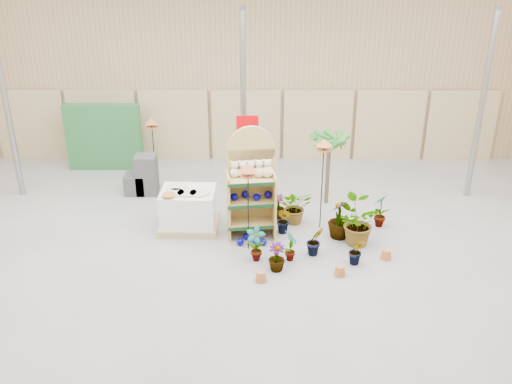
{
  "coord_description": "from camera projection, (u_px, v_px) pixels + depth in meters",
  "views": [
    {
      "loc": [
        0.35,
        -9.27,
        6.0
      ],
      "look_at": [
        0.3,
        1.5,
        1.0
      ],
      "focal_mm": 40.0,
      "sensor_mm": 36.0,
      "label": 1
    }
  ],
  "objects": [
    {
      "name": "potted_plant_7",
      "position": [
        277.0,
        257.0,
        10.89
      ],
      "size": [
        0.34,
        0.34,
        0.57
      ],
      "primitive_type": "imported",
      "rotation": [
        0.0,
        0.0,
        6.21
      ],
      "color": "#267526",
      "rests_on": "ground"
    },
    {
      "name": "trellis_stock",
      "position": [
        104.0,
        137.0,
        15.29
      ],
      "size": [
        2.0,
        0.3,
        1.8
      ],
      "primitive_type": "cube",
      "color": "#24602F",
      "rests_on": "ground"
    },
    {
      "name": "potted_plant_9",
      "position": [
        357.0,
        251.0,
        11.08
      ],
      "size": [
        0.37,
        0.33,
        0.58
      ],
      "primitive_type": "imported",
      "rotation": [
        0.0,
        0.0,
        6.04
      ],
      "color": "#267526",
      "rests_on": "ground"
    },
    {
      "name": "gazing_balls_shelf",
      "position": [
        251.0,
        196.0,
        11.88
      ],
      "size": [
        0.87,
        0.3,
        0.17
      ],
      "color": "#060478",
      "rests_on": "display_shelf"
    },
    {
      "name": "potted_plant_3",
      "position": [
        340.0,
        219.0,
        12.0
      ],
      "size": [
        0.69,
        0.69,
        0.87
      ],
      "primitive_type": "imported",
      "rotation": [
        0.0,
        0.0,
        3.97
      ],
      "color": "#267526",
      "rests_on": "ground"
    },
    {
      "name": "charcoal_planters",
      "position": [
        143.0,
        178.0,
        14.02
      ],
      "size": [
        0.8,
        0.5,
        1.0
      ],
      "color": "#313131",
      "rests_on": "ground"
    },
    {
      "name": "offer_sign",
      "position": [
        248.0,
        142.0,
        12.98
      ],
      "size": [
        0.5,
        0.08,
        2.2
      ],
      "color": "gray",
      "rests_on": "ground"
    },
    {
      "name": "room",
      "position": [
        240.0,
        147.0,
        10.83
      ],
      "size": [
        15.2,
        12.1,
        4.7
      ],
      "color": "gray",
      "rests_on": "ground"
    },
    {
      "name": "potted_plant_1",
      "position": [
        315.0,
        241.0,
        11.4
      ],
      "size": [
        0.42,
        0.37,
        0.63
      ],
      "primitive_type": "imported",
      "rotation": [
        0.0,
        0.0,
        0.31
      ],
      "color": "#267526",
      "rests_on": "ground"
    },
    {
      "name": "palm",
      "position": [
        330.0,
        140.0,
        13.04
      ],
      "size": [
        0.7,
        0.7,
        1.85
      ],
      "color": "brown",
      "rests_on": "ground"
    },
    {
      "name": "potted_plant_10",
      "position": [
        356.0,
        223.0,
        11.72
      ],
      "size": [
        1.17,
        1.14,
        0.99
      ],
      "primitive_type": "imported",
      "rotation": [
        0.0,
        0.0,
        2.52
      ],
      "color": "#267526",
      "rests_on": "ground"
    },
    {
      "name": "potted_plant_6",
      "position": [
        295.0,
        206.0,
        12.64
      ],
      "size": [
        0.81,
        0.74,
        0.78
      ],
      "primitive_type": "imported",
      "rotation": [
        0.0,
        0.0,
        0.21
      ],
      "color": "#267526",
      "rests_on": "ground"
    },
    {
      "name": "bird_table_right",
      "position": [
        324.0,
        146.0,
        11.77
      ],
      "size": [
        0.34,
        0.34,
        2.06
      ],
      "color": "black",
      "rests_on": "ground"
    },
    {
      "name": "potted_plant_4",
      "position": [
        381.0,
        209.0,
        12.47
      ],
      "size": [
        0.49,
        0.52,
        0.82
      ],
      "primitive_type": "imported",
      "rotation": [
        0.0,
        0.0,
        4.07
      ],
      "color": "#267526",
      "rests_on": "ground"
    },
    {
      "name": "display_shelf",
      "position": [
        251.0,
        186.0,
        11.93
      ],
      "size": [
        1.06,
        0.74,
        2.37
      ],
      "rotation": [
        0.0,
        0.0,
        0.12
      ],
      "color": "tan",
      "rests_on": "ground"
    },
    {
      "name": "gazing_balls_floor",
      "position": [
        252.0,
        240.0,
        11.92
      ],
      "size": [
        0.63,
        0.39,
        0.15
      ],
      "color": "#060478",
      "rests_on": "ground"
    },
    {
      "name": "pallet_stack",
      "position": [
        189.0,
        209.0,
        12.37
      ],
      "size": [
        1.28,
        1.07,
        0.93
      ],
      "rotation": [
        0.0,
        0.0,
        -0.02
      ],
      "color": "tan",
      "rests_on": "ground"
    },
    {
      "name": "teddy_bears",
      "position": [
        253.0,
        170.0,
        11.66
      ],
      "size": [
        0.88,
        0.24,
        0.39
      ],
      "color": "beige",
      "rests_on": "display_shelf"
    },
    {
      "name": "potted_plant_5",
      "position": [
        284.0,
        221.0,
        12.2
      ],
      "size": [
        0.43,
        0.43,
        0.61
      ],
      "primitive_type": "imported",
      "rotation": [
        0.0,
        0.0,
        5.44
      ],
      "color": "#267526",
      "rests_on": "ground"
    },
    {
      "name": "potted_plant_11",
      "position": [
        278.0,
        206.0,
        12.88
      ],
      "size": [
        0.45,
        0.45,
        0.57
      ],
      "primitive_type": "imported",
      "rotation": [
        0.0,
        0.0,
        5.55
      ],
      "color": "#267526",
      "rests_on": "ground"
    },
    {
      "name": "potted_plant_0",
      "position": [
        256.0,
        244.0,
        11.18
      ],
      "size": [
        0.43,
        0.33,
        0.72
      ],
      "primitive_type": "imported",
      "rotation": [
        0.0,
        0.0,
        6.06
      ],
      "color": "#267526",
      "rests_on": "ground"
    },
    {
      "name": "bird_table_front",
      "position": [
        248.0,
        171.0,
        11.01
      ],
      "size": [
        0.34,
        0.34,
        1.87
      ],
      "color": "black",
      "rests_on": "ground"
    },
    {
      "name": "potted_plant_8",
      "position": [
        290.0,
        246.0,
        11.18
      ],
      "size": [
        0.26,
        0.37,
        0.66
      ],
      "primitive_type": "imported",
      "rotation": [
        0.0,
        0.0,
        1.49
      ],
      "color": "#267526",
      "rests_on": "ground"
    },
    {
      "name": "bird_table_back",
      "position": [
        152.0,
        123.0,
        14.24
      ],
      "size": [
        0.34,
        0.34,
        1.7
      ],
      "color": "black",
      "rests_on": "ground"
    }
  ]
}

